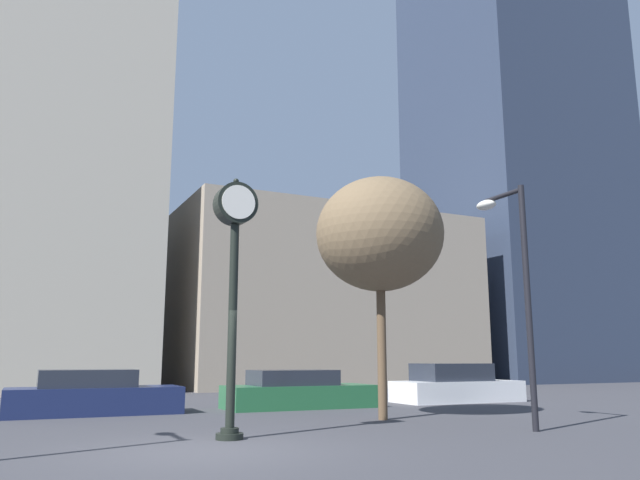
{
  "coord_description": "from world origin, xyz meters",
  "views": [
    {
      "loc": [
        -3.1,
        -10.83,
        1.55
      ],
      "look_at": [
        7.49,
        10.8,
        6.14
      ],
      "focal_mm": 35.0,
      "sensor_mm": 36.0,
      "label": 1
    }
  ],
  "objects_px": {
    "street_clock": "(234,256)",
    "car_green": "(298,392)",
    "bare_tree": "(380,235)",
    "car_navy": "(93,396)",
    "street_lamp_right": "(513,263)",
    "car_white": "(456,386)"
  },
  "relations": [
    {
      "from": "car_green",
      "to": "street_clock",
      "type": "bearing_deg",
      "value": -122.33
    },
    {
      "from": "car_navy",
      "to": "street_lamp_right",
      "type": "relative_size",
      "value": 0.86
    },
    {
      "from": "car_navy",
      "to": "car_white",
      "type": "xyz_separation_m",
      "value": [
        12.5,
        -0.27,
        0.05
      ]
    },
    {
      "from": "street_clock",
      "to": "car_navy",
      "type": "xyz_separation_m",
      "value": [
        -1.77,
        6.9,
        -3.09
      ]
    },
    {
      "from": "car_white",
      "to": "bare_tree",
      "type": "relative_size",
      "value": 0.74
    },
    {
      "from": "car_navy",
      "to": "bare_tree",
      "type": "xyz_separation_m",
      "value": [
        6.55,
        -4.84,
        4.33
      ]
    },
    {
      "from": "car_green",
      "to": "street_lamp_right",
      "type": "bearing_deg",
      "value": -74.13
    },
    {
      "from": "car_navy",
      "to": "bare_tree",
      "type": "height_order",
      "value": "bare_tree"
    },
    {
      "from": "car_navy",
      "to": "car_white",
      "type": "relative_size",
      "value": 0.99
    },
    {
      "from": "street_clock",
      "to": "car_white",
      "type": "relative_size",
      "value": 1.11
    },
    {
      "from": "street_clock",
      "to": "car_white",
      "type": "height_order",
      "value": "street_clock"
    },
    {
      "from": "car_green",
      "to": "bare_tree",
      "type": "distance_m",
      "value": 6.25
    },
    {
      "from": "car_green",
      "to": "street_lamp_right",
      "type": "distance_m",
      "value": 8.63
    },
    {
      "from": "car_white",
      "to": "street_lamp_right",
      "type": "xyz_separation_m",
      "value": [
        -4.36,
        -7.84,
        3.16
      ]
    },
    {
      "from": "street_clock",
      "to": "car_navy",
      "type": "height_order",
      "value": "street_clock"
    },
    {
      "from": "street_clock",
      "to": "car_green",
      "type": "relative_size",
      "value": 1.1
    },
    {
      "from": "car_navy",
      "to": "street_lamp_right",
      "type": "bearing_deg",
      "value": -43.79
    },
    {
      "from": "car_green",
      "to": "bare_tree",
      "type": "relative_size",
      "value": 0.75
    },
    {
      "from": "bare_tree",
      "to": "car_navy",
      "type": "bearing_deg",
      "value": 143.56
    },
    {
      "from": "car_green",
      "to": "street_lamp_right",
      "type": "xyz_separation_m",
      "value": [
        1.99,
        -7.75,
        3.23
      ]
    },
    {
      "from": "car_green",
      "to": "bare_tree",
      "type": "bearing_deg",
      "value": -83.34
    },
    {
      "from": "car_navy",
      "to": "car_green",
      "type": "xyz_separation_m",
      "value": [
        6.15,
        -0.37,
        -0.02
      ]
    }
  ]
}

